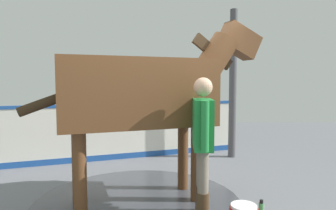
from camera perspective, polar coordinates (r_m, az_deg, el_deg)
The scene contains 7 objects.
ground_plane at distance 4.17m, azimuth -1.73°, elevation -18.70°, with size 16.00×16.00×0.02m, color slate.
wet_patch at distance 4.30m, azimuth -5.78°, elevation -17.80°, with size 2.82×2.82×0.00m, color #42444C.
barrier_wall at distance 6.34m, azimuth -10.81°, elevation -5.42°, with size 5.43×1.93×1.18m.
roof_post_near at distance 6.53m, azimuth 12.32°, elevation 3.90°, with size 0.16×0.16×3.16m, color #4C4C51.
horse at distance 4.01m, azimuth -4.35°, elevation 2.38°, with size 3.22×1.49×2.51m.
handler at distance 3.59m, azimuth 6.64°, elevation -6.14°, with size 0.24×0.68×1.68m.
bottle_spray at distance 3.90m, azimuth 17.45°, elevation -18.71°, with size 0.06×0.06×0.24m.
Camera 1 is at (0.08, -3.83, 1.63)m, focal length 31.78 mm.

